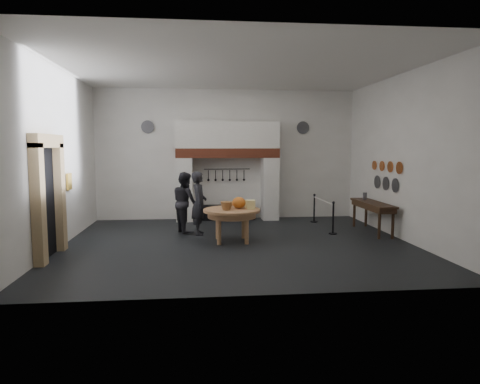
{
  "coord_description": "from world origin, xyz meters",
  "views": [
    {
      "loc": [
        -1.06,
        -10.98,
        2.51
      ],
      "look_at": [
        0.06,
        0.02,
        1.35
      ],
      "focal_mm": 32.0,
      "sensor_mm": 36.0,
      "label": 1
    }
  ],
  "objects": [
    {
      "name": "pewter_plate_left",
      "position": [
        4.46,
        0.4,
        1.45
      ],
      "size": [
        0.03,
        0.4,
        0.4
      ],
      "primitive_type": "cylinder",
      "rotation": [
        0.0,
        1.57,
        0.0
      ],
      "color": "#4C4C51",
      "rests_on": "wall_right"
    },
    {
      "name": "wall_front",
      "position": [
        0.0,
        -4.0,
        2.25
      ],
      "size": [
        9.0,
        0.02,
        4.5
      ],
      "primitive_type": "cube",
      "color": "white",
      "rests_on": "floor"
    },
    {
      "name": "pewter_plate_right",
      "position": [
        4.46,
        1.6,
        1.45
      ],
      "size": [
        0.03,
        0.4,
        0.4
      ],
      "primitive_type": "cylinder",
      "rotation": [
        0.0,
        1.57,
        0.0
      ],
      "color": "#4C4C51",
      "rests_on": "wall_right"
    },
    {
      "name": "barrier_rope",
      "position": [
        2.87,
        1.9,
        0.85
      ],
      "size": [
        0.04,
        2.0,
        0.04
      ],
      "primitive_type": "cylinder",
      "rotation": [
        1.57,
        0.0,
        0.0
      ],
      "color": "silver",
      "rests_on": "barrier_post_near"
    },
    {
      "name": "iron_range",
      "position": [
        0.0,
        3.72,
        0.25
      ],
      "size": [
        1.9,
        0.45,
        0.5
      ],
      "primitive_type": "cube",
      "color": "black",
      "rests_on": "floor"
    },
    {
      "name": "ceiling",
      "position": [
        0.0,
        0.0,
        4.5
      ],
      "size": [
        9.0,
        8.0,
        0.02
      ],
      "primitive_type": "cube",
      "color": "silver",
      "rests_on": "wall_back"
    },
    {
      "name": "cheese_block_small",
      "position": [
        0.34,
        0.47,
        0.97
      ],
      "size": [
        0.18,
        0.18,
        0.2
      ],
      "primitive_type": "cube",
      "color": "#F2F191",
      "rests_on": "work_table"
    },
    {
      "name": "pewter_jug",
      "position": [
        4.1,
        1.64,
        1.01
      ],
      "size": [
        0.12,
        0.12,
        0.22
      ],
      "primitive_type": "cylinder",
      "color": "#4C4B50",
      "rests_on": "side_table"
    },
    {
      "name": "door_recess",
      "position": [
        -4.47,
        -1.0,
        1.25
      ],
      "size": [
        0.04,
        1.1,
        2.5
      ],
      "primitive_type": "cube",
      "color": "black",
      "rests_on": "floor"
    },
    {
      "name": "wall_left",
      "position": [
        -4.5,
        0.0,
        2.25
      ],
      "size": [
        0.02,
        8.0,
        4.5
      ],
      "primitive_type": "cube",
      "color": "white",
      "rests_on": "floor"
    },
    {
      "name": "copper_pan_c",
      "position": [
        4.46,
        1.3,
        1.95
      ],
      "size": [
        0.03,
        0.3,
        0.3
      ],
      "primitive_type": "cylinder",
      "rotation": [
        0.0,
        1.57,
        0.0
      ],
      "color": "#C6662D",
      "rests_on": "wall_right"
    },
    {
      "name": "work_table",
      "position": [
        -0.14,
        0.22,
        0.84
      ],
      "size": [
        1.77,
        1.77,
        0.07
      ],
      "primitive_type": "cylinder",
      "rotation": [
        0.0,
        0.0,
        -0.19
      ],
      "color": "tan",
      "rests_on": "floor"
    },
    {
      "name": "bread_loaf",
      "position": [
        -0.24,
        0.57,
        0.94
      ],
      "size": [
        0.31,
        0.18,
        0.13
      ],
      "primitive_type": "ellipsoid",
      "color": "#AD773D",
      "rests_on": "work_table"
    },
    {
      "name": "pumpkin",
      "position": [
        0.06,
        0.32,
        1.03
      ],
      "size": [
        0.36,
        0.36,
        0.31
      ],
      "primitive_type": "ellipsoid",
      "color": "orange",
      "rests_on": "work_table"
    },
    {
      "name": "wall_plaque",
      "position": [
        -4.45,
        0.8,
        1.6
      ],
      "size": [
        0.05,
        0.34,
        0.44
      ],
      "primitive_type": "cube",
      "color": "gold",
      "rests_on": "wall_left"
    },
    {
      "name": "cheese_block_big",
      "position": [
        0.36,
        0.17,
        0.99
      ],
      "size": [
        0.22,
        0.22,
        0.24
      ],
      "primitive_type": "cube",
      "color": "#EEDF8E",
      "rests_on": "work_table"
    },
    {
      "name": "visitor_near",
      "position": [
        -1.0,
        1.23,
        0.91
      ],
      "size": [
        0.44,
        0.67,
        1.83
      ],
      "primitive_type": "imported",
      "rotation": [
        0.0,
        0.0,
        1.58
      ],
      "color": "black",
      "rests_on": "floor"
    },
    {
      "name": "chimney_pier_left",
      "position": [
        -1.48,
        3.65,
        1.07
      ],
      "size": [
        0.55,
        0.7,
        2.15
      ],
      "primitive_type": "cube",
      "color": "silver",
      "rests_on": "floor"
    },
    {
      "name": "wicker_basket",
      "position": [
        -0.29,
        0.07,
        0.98
      ],
      "size": [
        0.38,
        0.38,
        0.22
      ],
      "primitive_type": "cone",
      "rotation": [
        3.14,
        0.0,
        -0.19
      ],
      "color": "brown",
      "rests_on": "work_table"
    },
    {
      "name": "wall_right",
      "position": [
        4.5,
        0.0,
        2.25
      ],
      "size": [
        0.02,
        8.0,
        4.5
      ],
      "primitive_type": "cube",
      "color": "white",
      "rests_on": "floor"
    },
    {
      "name": "hearth_brick_band",
      "position": [
        0.0,
        3.65,
        2.31
      ],
      "size": [
        3.5,
        0.72,
        0.32
      ],
      "primitive_type": "cube",
      "color": "#9E442B",
      "rests_on": "chimney_pier_left"
    },
    {
      "name": "floor",
      "position": [
        0.0,
        0.0,
        0.0
      ],
      "size": [
        9.0,
        8.0,
        0.02
      ],
      "primitive_type": "cube",
      "color": "black",
      "rests_on": "ground"
    },
    {
      "name": "visitor_far",
      "position": [
        -1.4,
        1.63,
        0.9
      ],
      "size": [
        0.96,
        1.07,
        1.79
      ],
      "primitive_type": "imported",
      "rotation": [
        0.0,
        0.0,
        1.97
      ],
      "color": "black",
      "rests_on": "floor"
    },
    {
      "name": "door_jamb_near",
      "position": [
        -4.38,
        -1.7,
        1.3
      ],
      "size": [
        0.22,
        0.3,
        2.6
      ],
      "primitive_type": "cube",
      "color": "tan",
      "rests_on": "floor"
    },
    {
      "name": "barrier_post_far",
      "position": [
        2.87,
        2.9,
        0.45
      ],
      "size": [
        0.05,
        0.05,
        0.9
      ],
      "primitive_type": "cylinder",
      "color": "black",
      "rests_on": "floor"
    },
    {
      "name": "side_table",
      "position": [
        4.1,
        1.04,
        0.87
      ],
      "size": [
        0.55,
        2.2,
        0.06
      ],
      "primitive_type": "cube",
      "color": "#3A2515",
      "rests_on": "floor"
    },
    {
      "name": "copper_pan_b",
      "position": [
        4.46,
        0.75,
        1.95
      ],
      "size": [
        0.03,
        0.32,
        0.32
      ],
      "primitive_type": "cylinder",
      "rotation": [
        0.0,
        1.57,
        0.0
      ],
      "color": "#C6662D",
      "rests_on": "wall_right"
    },
    {
      "name": "copper_pan_a",
      "position": [
        4.46,
        0.2,
        1.95
      ],
      "size": [
        0.03,
        0.34,
        0.34
      ],
      "primitive_type": "cylinder",
      "rotation": [
        0.0,
        1.57,
        0.0
      ],
      "color": "#C6662D",
      "rests_on": "wall_right"
    },
    {
      "name": "utensil_rail",
      "position": [
        0.0,
        3.92,
        1.75
      ],
      "size": [
        1.6,
        0.02,
        0.02
      ],
      "primitive_type": "cylinder",
      "rotation": [
        0.0,
        1.57,
        0.0
      ],
      "color": "black",
      "rests_on": "wall_back"
    },
    {
      "name": "chimney_pier_right",
      "position": [
        1.48,
        3.65,
        1.07
      ],
      "size": [
        0.55,
        0.7,
        2.15
      ],
      "primitive_type": "cube",
      "color": "silver",
      "rests_on": "floor"
    },
    {
      "name": "door_lintel",
      "position": [
        -4.38,
        -1.0,
        2.65
      ],
      "size": [
        0.22,
        1.7,
        0.3
      ],
      "primitive_type": "cube",
      "color": "tan",
      "rests_on": "door_jamb_near"
    },
    {
      "name": "copper_pan_d",
      "position": [
        4.46,
        1.85,
        1.95
      ],
      "size": [
        0.03,
        0.28,
        0.28
      ],
      "primitive_type": "cylinder",
      "rotation": [
        0.0,
        1.57,
        0.0
      ],
      "color": "#C6662D",
      "rests_on": "wall_right"
    },
    {
      "name": "chimney_hood",
      "position": [
        0.0,
        3.65,
        2.92
      ],
      "size": [
        3.5,
        0.7,
        0.9
      ],
      "primitive_type": "cube",
      "color": "silver",
      "rests_on": "hearth_brick_band"
    },
    {
      "name": "door_jamb_far",
      "position": [
        -4.38,
        -0.3,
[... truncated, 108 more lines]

